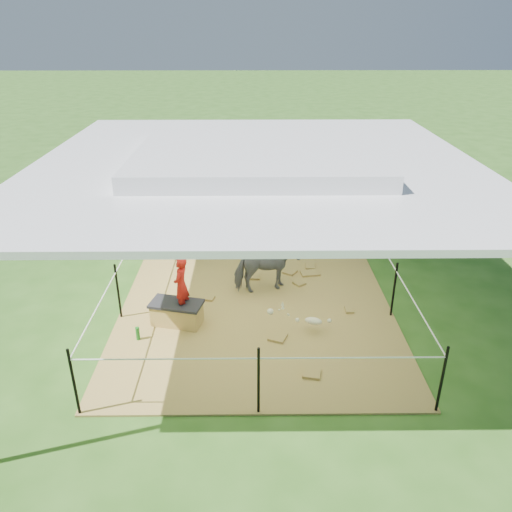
{
  "coord_description": "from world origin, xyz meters",
  "views": [
    {
      "loc": [
        -0.08,
        -7.09,
        4.5
      ],
      "look_at": [
        0.0,
        0.6,
        0.85
      ],
      "focal_mm": 35.0,
      "sensor_mm": 36.0,
      "label": 1
    }
  ],
  "objects_px": {
    "trash_barrel": "(385,174)",
    "picnic_table_near": "(322,159)",
    "pony": "(266,268)",
    "distant_person": "(338,158)",
    "foal": "(314,320)",
    "picnic_table_far": "(419,156)",
    "green_bottle": "(138,333)",
    "straw_bale": "(177,314)",
    "woman": "(181,279)"
  },
  "relations": [
    {
      "from": "woman",
      "to": "green_bottle",
      "type": "distance_m",
      "value": 1.06
    },
    {
      "from": "trash_barrel",
      "to": "picnic_table_far",
      "type": "distance_m",
      "value": 3.15
    },
    {
      "from": "foal",
      "to": "picnic_table_far",
      "type": "height_order",
      "value": "picnic_table_far"
    },
    {
      "from": "woman",
      "to": "picnic_table_far",
      "type": "bearing_deg",
      "value": 158.49
    },
    {
      "from": "green_bottle",
      "to": "picnic_table_near",
      "type": "distance_m",
      "value": 10.28
    },
    {
      "from": "distant_person",
      "to": "pony",
      "type": "bearing_deg",
      "value": 91.75
    },
    {
      "from": "picnic_table_far",
      "to": "distant_person",
      "type": "distance_m",
      "value": 3.29
    },
    {
      "from": "picnic_table_far",
      "to": "picnic_table_near",
      "type": "bearing_deg",
      "value": -145.71
    },
    {
      "from": "distant_person",
      "to": "picnic_table_near",
      "type": "bearing_deg",
      "value": -45.5
    },
    {
      "from": "picnic_table_far",
      "to": "pony",
      "type": "bearing_deg",
      "value": -97.4
    },
    {
      "from": "trash_barrel",
      "to": "distant_person",
      "type": "distance_m",
      "value": 1.64
    },
    {
      "from": "trash_barrel",
      "to": "distant_person",
      "type": "relative_size",
      "value": 0.74
    },
    {
      "from": "green_bottle",
      "to": "picnic_table_near",
      "type": "bearing_deg",
      "value": 66.8
    },
    {
      "from": "straw_bale",
      "to": "green_bottle",
      "type": "xyz_separation_m",
      "value": [
        -0.55,
        -0.45,
        -0.06
      ]
    },
    {
      "from": "pony",
      "to": "foal",
      "type": "xyz_separation_m",
      "value": [
        0.7,
        -1.32,
        -0.25
      ]
    },
    {
      "from": "trash_barrel",
      "to": "foal",
      "type": "bearing_deg",
      "value": -111.55
    },
    {
      "from": "foal",
      "to": "picnic_table_far",
      "type": "relative_size",
      "value": 0.44
    },
    {
      "from": "woman",
      "to": "trash_barrel",
      "type": "bearing_deg",
      "value": 158.42
    },
    {
      "from": "distant_person",
      "to": "woman",
      "type": "bearing_deg",
      "value": 85.6
    },
    {
      "from": "pony",
      "to": "foal",
      "type": "distance_m",
      "value": 1.52
    },
    {
      "from": "pony",
      "to": "picnic_table_near",
      "type": "bearing_deg",
      "value": -30.16
    },
    {
      "from": "straw_bale",
      "to": "foal",
      "type": "bearing_deg",
      "value": -7.13
    },
    {
      "from": "woman",
      "to": "distant_person",
      "type": "relative_size",
      "value": 0.7
    },
    {
      "from": "pony",
      "to": "picnic_table_near",
      "type": "relative_size",
      "value": 0.55
    },
    {
      "from": "straw_bale",
      "to": "foal",
      "type": "xyz_separation_m",
      "value": [
        2.17,
        -0.27,
        0.05
      ]
    },
    {
      "from": "trash_barrel",
      "to": "pony",
      "type": "bearing_deg",
      "value": -121.06
    },
    {
      "from": "green_bottle",
      "to": "woman",
      "type": "bearing_deg",
      "value": 34.7
    },
    {
      "from": "green_bottle",
      "to": "foal",
      "type": "relative_size",
      "value": 0.26
    },
    {
      "from": "trash_barrel",
      "to": "woman",
      "type": "bearing_deg",
      "value": -125.3
    },
    {
      "from": "pony",
      "to": "distant_person",
      "type": "bearing_deg",
      "value": -34.69
    },
    {
      "from": "green_bottle",
      "to": "distant_person",
      "type": "relative_size",
      "value": 0.16
    },
    {
      "from": "trash_barrel",
      "to": "picnic_table_near",
      "type": "bearing_deg",
      "value": 127.23
    },
    {
      "from": "green_bottle",
      "to": "trash_barrel",
      "type": "relative_size",
      "value": 0.22
    },
    {
      "from": "pony",
      "to": "picnic_table_far",
      "type": "xyz_separation_m",
      "value": [
        5.37,
        8.49,
        -0.12
      ]
    },
    {
      "from": "woman",
      "to": "green_bottle",
      "type": "relative_size",
      "value": 4.32
    },
    {
      "from": "pony",
      "to": "distant_person",
      "type": "relative_size",
      "value": 0.84
    },
    {
      "from": "picnic_table_far",
      "to": "straw_bale",
      "type": "bearing_deg",
      "value": -100.73
    },
    {
      "from": "green_bottle",
      "to": "distant_person",
      "type": "distance_m",
      "value": 9.66
    },
    {
      "from": "straw_bale",
      "to": "foal",
      "type": "height_order",
      "value": "foal"
    },
    {
      "from": "woman",
      "to": "green_bottle",
      "type": "xyz_separation_m",
      "value": [
        -0.65,
        -0.45,
        -0.7
      ]
    },
    {
      "from": "woman",
      "to": "green_bottle",
      "type": "bearing_deg",
      "value": -41.59
    },
    {
      "from": "foal",
      "to": "distant_person",
      "type": "height_order",
      "value": "distant_person"
    },
    {
      "from": "picnic_table_near",
      "to": "green_bottle",
      "type": "bearing_deg",
      "value": -142.71
    },
    {
      "from": "foal",
      "to": "pony",
      "type": "bearing_deg",
      "value": 136.32
    },
    {
      "from": "pony",
      "to": "distant_person",
      "type": "distance_m",
      "value": 7.47
    },
    {
      "from": "picnic_table_near",
      "to": "distant_person",
      "type": "height_order",
      "value": "distant_person"
    },
    {
      "from": "pony",
      "to": "picnic_table_near",
      "type": "xyz_separation_m",
      "value": [
        2.03,
        7.94,
        -0.08
      ]
    },
    {
      "from": "picnic_table_far",
      "to": "woman",
      "type": "bearing_deg",
      "value": -100.33
    },
    {
      "from": "woman",
      "to": "foal",
      "type": "distance_m",
      "value": 2.17
    },
    {
      "from": "green_bottle",
      "to": "picnic_table_far",
      "type": "xyz_separation_m",
      "value": [
        7.39,
        10.0,
        0.25
      ]
    }
  ]
}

